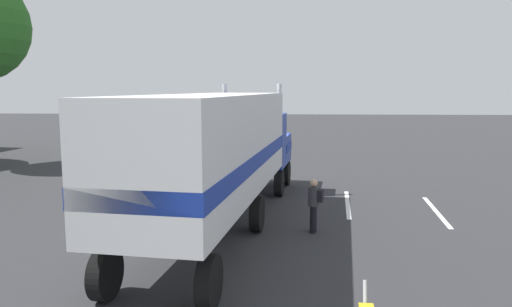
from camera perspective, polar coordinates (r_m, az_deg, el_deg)
The scene contains 5 objects.
ground_plane at distance 21.69m, azimuth 0.38°, elevation -3.75°, with size 120.00×120.00×0.00m, color #2D2D30.
lane_stripe_near at distance 18.49m, azimuth 10.81°, elevation -5.89°, with size 4.40×0.16×0.01m, color silver.
lane_stripe_mid at distance 18.24m, azimuth 20.59°, elevation -6.44°, with size 4.40×0.16×0.01m, color silver.
semi_truck at distance 14.62m, azimuth -4.05°, elevation 0.68°, with size 14.37×4.36×4.50m.
person_bystander at distance 14.59m, azimuth 6.92°, elevation -5.89°, with size 0.37×0.47×1.63m.
Camera 1 is at (-21.24, -1.04, 4.31)m, focal length 33.74 mm.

